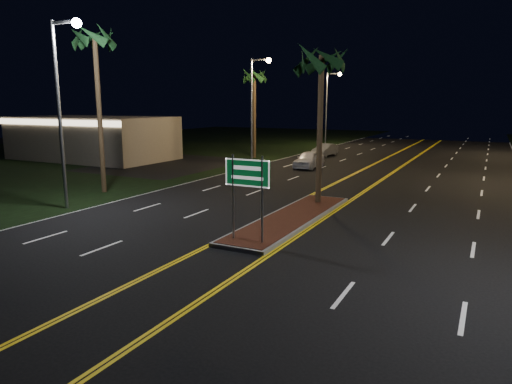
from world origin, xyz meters
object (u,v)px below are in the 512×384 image
Objects in this scene: streetlight_left_mid at (256,98)px; car_near at (309,158)px; palm_median at (322,60)px; palm_left_near at (95,40)px; palm_left_far at (255,76)px; streetlight_left_near at (63,93)px; commercial_building at (93,138)px; highway_sign at (247,181)px; car_far at (325,149)px; streetlight_left_far at (329,100)px; median_island at (292,218)px.

streetlight_left_mid reaches higher than car_near.
palm_median is 12.82m from palm_left_near.
streetlight_left_mid is at bearing -61.33° from palm_left_far.
car_near is at bearing 75.22° from streetlight_left_near.
palm_median reaches higher than commercial_building.
highway_sign reaches higher than car_far.
palm_left_near is 20.02m from palm_left_far.
median_island is at bearing -74.00° from streetlight_left_far.
palm_median is at bearing 90.00° from highway_sign.
palm_median is (10.61, 6.50, 1.62)m from streetlight_left_near.
streetlight_left_far reaches higher than palm_left_far.
car_near is (-5.46, 20.74, -1.59)m from highway_sign.
palm_median reaches higher than highway_sign.
highway_sign is 0.66× the size of car_near.
palm_median is at bearing -68.28° from car_near.
median_island is 15.20m from palm_left_near.
car_near is (-5.46, 13.04, -6.46)m from palm_median.
streetlight_left_near is at bearing -148.51° from palm_median.
streetlight_left_near reaches higher than car_near.
palm_left_far is (13.20, 8.01, 5.74)m from commercial_building.
palm_left_near is (-1.89, 4.00, 3.02)m from streetlight_left_near.
palm_left_near is 26.27m from car_far.
palm_left_near is at bearing -115.38° from car_near.
car_near is at bearing 112.72° from palm_median.
highway_sign is at bearing -6.47° from streetlight_left_near.
palm_left_near is at bearing -41.61° from commercial_building.
streetlight_left_mid is 5.01m from palm_left_far.
palm_median is (10.61, -33.50, 1.62)m from streetlight_left_far.
commercial_building is 3.44× the size of car_far.
palm_left_near is 18.78m from car_near.
median_island is at bearing -90.00° from palm_median.
streetlight_left_mid is (15.39, 4.01, 3.65)m from commercial_building.
streetlight_left_near is at bearing -164.22° from median_island.
highway_sign is 0.36× the size of palm_left_far.
streetlight_left_mid is 10.39m from car_far.
median_island is at bearing -58.02° from streetlight_left_mid.
commercial_building is at bearing 133.90° from streetlight_left_near.
car_near is 1.12× the size of car_far.
palm_left_far is (-12.80, 21.00, 7.66)m from median_island.
palm_left_far is (-12.80, 25.20, 5.34)m from highway_sign.
palm_left_near is at bearing -93.00° from streetlight_left_far.
streetlight_left_mid is at bearing 116.59° from highway_sign.
commercial_building is at bearing -171.21° from car_near.
palm_left_far is at bearing 118.67° from streetlight_left_mid.
car_near is at bearing -74.19° from car_far.
streetlight_left_near is 20.00m from streetlight_left_mid.
streetlight_left_far is at bearing 87.00° from palm_left_near.
palm_left_far is (-2.19, 4.00, 2.09)m from streetlight_left_mid.
streetlight_left_mid is at bearing 14.61° from commercial_building.
streetlight_left_mid reaches higher than palm_left_far.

